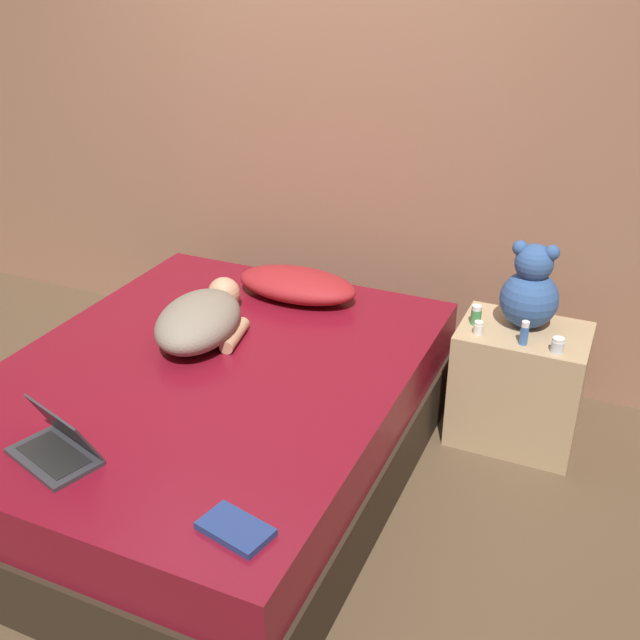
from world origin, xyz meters
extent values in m
plane|color=brown|center=(0.00, 0.00, 0.00)|extent=(12.00, 12.00, 0.00)
cube|color=#996B51|center=(0.00, 1.30, 1.30)|extent=(8.00, 0.06, 2.60)
cube|color=#2D2319|center=(0.00, 0.00, 0.15)|extent=(1.63, 2.05, 0.29)
cube|color=maroon|center=(0.00, 0.00, 0.41)|extent=(1.60, 2.00, 0.23)
cube|color=tan|center=(1.16, 0.79, 0.28)|extent=(0.56, 0.41, 0.56)
ellipsoid|color=maroon|center=(0.06, 0.75, 0.60)|extent=(0.61, 0.31, 0.14)
ellipsoid|color=gray|center=(-0.14, 0.18, 0.62)|extent=(0.44, 0.59, 0.19)
sphere|color=tan|center=(-0.20, 0.51, 0.61)|extent=(0.15, 0.15, 0.15)
cylinder|color=tan|center=(0.01, 0.24, 0.56)|extent=(0.11, 0.25, 0.06)
cube|color=#333338|center=(-0.14, -0.73, 0.54)|extent=(0.36, 0.28, 0.02)
cube|color=black|center=(-0.14, -0.73, 0.55)|extent=(0.29, 0.21, 0.00)
cube|color=#333338|center=(-0.13, -0.68, 0.63)|extent=(0.32, 0.18, 0.17)
cube|color=black|center=(-0.13, -0.68, 0.63)|extent=(0.29, 0.16, 0.15)
sphere|color=#335693|center=(1.15, 0.84, 0.69)|extent=(0.25, 0.25, 0.25)
sphere|color=#335693|center=(1.15, 0.84, 0.86)|extent=(0.17, 0.17, 0.17)
sphere|color=#335693|center=(1.08, 0.84, 0.92)|extent=(0.07, 0.07, 0.07)
sphere|color=#335693|center=(1.21, 0.84, 0.92)|extent=(0.07, 0.07, 0.07)
cylinder|color=#3D8E4C|center=(0.94, 0.76, 0.60)|extent=(0.05, 0.05, 0.07)
cylinder|color=white|center=(0.94, 0.76, 0.64)|extent=(0.04, 0.04, 0.02)
cylinder|color=silver|center=(1.31, 0.65, 0.59)|extent=(0.05, 0.05, 0.05)
cylinder|color=white|center=(1.31, 0.65, 0.62)|extent=(0.05, 0.05, 0.01)
cylinder|color=#3866B2|center=(1.17, 0.66, 0.61)|extent=(0.04, 0.04, 0.08)
cylinder|color=white|center=(1.17, 0.66, 0.66)|extent=(0.03, 0.03, 0.02)
cylinder|color=white|center=(0.97, 0.67, 0.59)|extent=(0.04, 0.04, 0.05)
cylinder|color=white|center=(0.97, 0.67, 0.62)|extent=(0.04, 0.04, 0.01)
cube|color=navy|center=(0.59, -0.79, 0.54)|extent=(0.24, 0.17, 0.02)
camera|label=1|loc=(1.51, -2.23, 2.10)|focal=42.00mm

